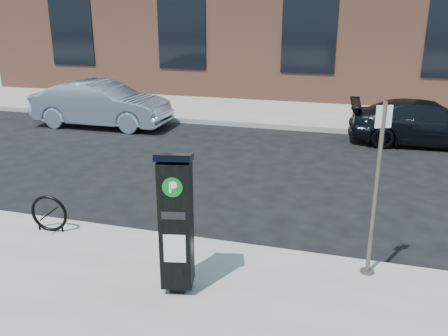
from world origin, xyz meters
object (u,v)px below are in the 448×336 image
at_px(car_silver, 101,104).
at_px(car_dark, 427,123).
at_px(sign_pole, 376,193).
at_px(parking_kiosk, 176,222).
at_px(bike_rack, 49,214).

height_order(car_silver, car_dark, car_silver).
distance_m(sign_pole, car_silver, 10.82).
bearing_deg(car_silver, car_dark, -87.68).
distance_m(parking_kiosk, sign_pole, 2.55).
bearing_deg(sign_pole, parking_kiosk, -178.55).
bearing_deg(car_silver, sign_pole, -132.39).
bearing_deg(bike_rack, parking_kiosk, -27.20).
bearing_deg(car_dark, car_silver, 90.43).
xyz_separation_m(sign_pole, bike_rack, (-4.87, -0.10, -0.86)).
relative_size(parking_kiosk, car_dark, 0.44).
bearing_deg(car_silver, parking_kiosk, -145.80).
height_order(parking_kiosk, car_dark, parking_kiosk).
bearing_deg(car_dark, parking_kiosk, 153.83).
height_order(parking_kiosk, sign_pole, sign_pole).
xyz_separation_m(parking_kiosk, bike_rack, (-2.58, 1.00, -0.64)).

